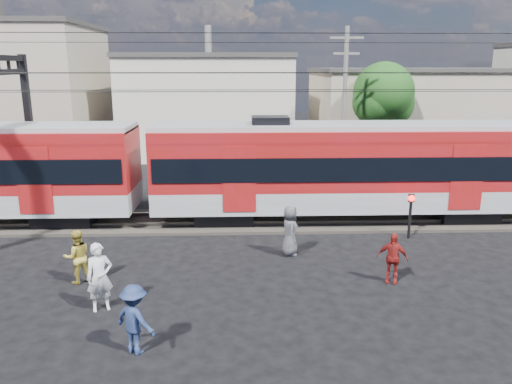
% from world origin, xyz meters
% --- Properties ---
extents(ground, '(120.00, 120.00, 0.00)m').
position_xyz_m(ground, '(0.00, 0.00, 0.00)').
color(ground, black).
rests_on(ground, ground).
extents(track_bed, '(70.00, 3.40, 0.12)m').
position_xyz_m(track_bed, '(0.00, 8.00, 0.06)').
color(track_bed, '#2D2823').
rests_on(track_bed, ground).
extents(rail_near, '(70.00, 0.12, 0.12)m').
position_xyz_m(rail_near, '(0.00, 7.25, 0.18)').
color(rail_near, '#59544C').
rests_on(rail_near, track_bed).
extents(rail_far, '(70.00, 0.12, 0.12)m').
position_xyz_m(rail_far, '(0.00, 8.75, 0.18)').
color(rail_far, '#59544C').
rests_on(rail_far, track_bed).
extents(commuter_train, '(50.30, 3.08, 4.17)m').
position_xyz_m(commuter_train, '(4.94, 8.00, 2.40)').
color(commuter_train, black).
rests_on(commuter_train, ground).
extents(catenary, '(70.00, 9.30, 7.52)m').
position_xyz_m(catenary, '(-8.65, 8.00, 5.14)').
color(catenary, black).
rests_on(catenary, ground).
extents(building_midwest, '(12.24, 12.24, 7.30)m').
position_xyz_m(building_midwest, '(-2.00, 27.00, 3.66)').
color(building_midwest, beige).
rests_on(building_midwest, ground).
extents(building_mideast, '(16.32, 10.20, 6.30)m').
position_xyz_m(building_mideast, '(14.00, 24.00, 3.16)').
color(building_mideast, tan).
rests_on(building_mideast, ground).
extents(utility_pole_mid, '(1.80, 0.24, 8.50)m').
position_xyz_m(utility_pole_mid, '(6.00, 15.00, 4.53)').
color(utility_pole_mid, slate).
rests_on(utility_pole_mid, ground).
extents(tree_near, '(3.82, 3.64, 6.72)m').
position_xyz_m(tree_near, '(9.19, 18.09, 4.66)').
color(tree_near, '#382619').
rests_on(tree_near, ground).
extents(pedestrian_a, '(0.82, 0.69, 1.91)m').
position_xyz_m(pedestrian_a, '(-3.53, 0.26, 0.95)').
color(pedestrian_a, silver).
rests_on(pedestrian_a, ground).
extents(pedestrian_b, '(1.02, 0.93, 1.68)m').
position_xyz_m(pedestrian_b, '(-4.70, 2.07, 0.84)').
color(pedestrian_b, gold).
rests_on(pedestrian_b, ground).
extents(pedestrian_c, '(1.25, 1.11, 1.68)m').
position_xyz_m(pedestrian_c, '(-2.17, -1.89, 0.84)').
color(pedestrian_c, navy).
rests_on(pedestrian_c, ground).
extents(pedestrian_d, '(1.01, 0.71, 1.58)m').
position_xyz_m(pedestrian_d, '(4.89, 1.75, 0.79)').
color(pedestrian_d, maroon).
rests_on(pedestrian_d, ground).
extents(pedestrian_e, '(0.62, 0.90, 1.77)m').
position_xyz_m(pedestrian_e, '(2.01, 4.14, 0.89)').
color(pedestrian_e, '#47474C').
rests_on(pedestrian_e, ground).
extents(crossing_signal, '(0.26, 0.26, 1.76)m').
position_xyz_m(crossing_signal, '(6.77, 5.72, 1.22)').
color(crossing_signal, black).
rests_on(crossing_signal, ground).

